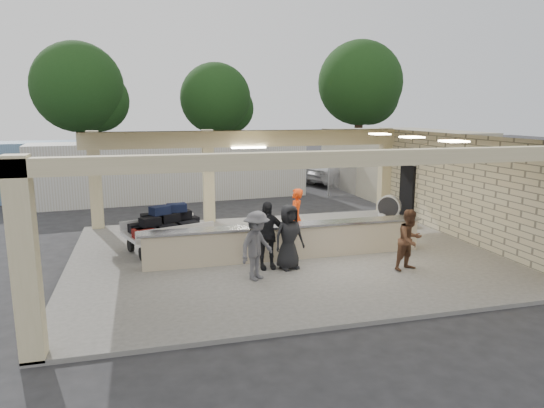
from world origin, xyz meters
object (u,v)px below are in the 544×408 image
object	(u,v)px
baggage_counter	(287,241)
passenger_c	(257,246)
passenger_d	(289,237)
car_dark	(299,168)
baggage_handler	(296,218)
car_white_a	(348,170)
car_white_b	(433,168)
passenger_b	(267,235)
container_white	(174,170)
luggage_cart	(166,226)
drum_fan	(389,207)
passenger_a	(410,240)

from	to	relation	value
baggage_counter	passenger_c	world-z (taller)	passenger_c
passenger_d	car_dark	size ratio (longest dim) A/B	0.37
baggage_handler	passenger_c	world-z (taller)	baggage_handler
car_white_a	car_white_b	world-z (taller)	car_white_a
passenger_c	baggage_handler	bearing A→B (deg)	15.92
baggage_handler	passenger_b	distance (m)	2.34
passenger_b	container_white	world-z (taller)	container_white
luggage_cart	passenger_c	xyz separation A→B (m)	(2.05, -3.15, 0.11)
passenger_b	container_white	bearing A→B (deg)	98.26
drum_fan	passenger_b	world-z (taller)	passenger_b
baggage_handler	drum_fan	bearing A→B (deg)	146.12
luggage_cart	car_white_a	xyz separation A→B (m)	(11.13, 11.89, -0.08)
passenger_c	baggage_counter	bearing A→B (deg)	11.95
baggage_handler	car_white_b	size ratio (longest dim) A/B	0.41
drum_fan	passenger_d	distance (m)	7.00
passenger_c	car_white_b	bearing A→B (deg)	6.64
baggage_handler	passenger_b	bearing A→B (deg)	-9.35
passenger_d	container_white	xyz separation A→B (m)	(-2.20, 11.90, 0.42)
passenger_b	car_white_a	world-z (taller)	passenger_b
baggage_counter	container_white	size ratio (longest dim) A/B	0.64
car_white_b	car_dark	size ratio (longest dim) A/B	0.94
baggage_handler	car_white_b	bearing A→B (deg)	161.69
baggage_counter	passenger_b	world-z (taller)	passenger_b
passenger_d	car_white_b	xyz separation A→B (m)	(13.96, 14.74, -0.27)
drum_fan	car_white_b	size ratio (longest dim) A/B	0.22
baggage_counter	container_white	bearing A→B (deg)	102.42
passenger_d	car_dark	bearing A→B (deg)	57.30
drum_fan	baggage_handler	world-z (taller)	baggage_handler
baggage_counter	container_white	world-z (taller)	container_white
luggage_cart	car_white_b	world-z (taller)	luggage_cart
passenger_d	car_white_b	bearing A→B (deg)	32.90
car_dark	passenger_d	bearing A→B (deg)	-156.26
baggage_counter	passenger_c	size ratio (longest dim) A/B	4.73
car_white_a	car_dark	xyz separation A→B (m)	(-2.49, 1.73, 0.01)
passenger_b	baggage_handler	bearing A→B (deg)	53.39
passenger_a	car_white_a	xyz separation A→B (m)	(5.04, 15.35, -0.14)
container_white	luggage_cart	bearing A→B (deg)	-100.19
luggage_cart	passenger_a	world-z (taller)	passenger_a
passenger_b	car_dark	bearing A→B (deg)	69.34
passenger_d	car_white_a	bearing A→B (deg)	47.15
car_white_a	container_white	size ratio (longest dim) A/B	0.42
car_white_a	car_dark	bearing A→B (deg)	33.96
drum_fan	container_white	world-z (taller)	container_white
drum_fan	container_white	bearing A→B (deg)	178.09
baggage_counter	passenger_c	bearing A→B (deg)	-128.98
baggage_counter	passenger_c	xyz separation A→B (m)	(-1.24, -1.53, 0.38)
luggage_cart	passenger_b	world-z (taller)	passenger_b
baggage_counter	baggage_handler	world-z (taller)	baggage_handler
drum_fan	car_white_b	distance (m)	13.38
baggage_handler	passenger_b	world-z (taller)	passenger_b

